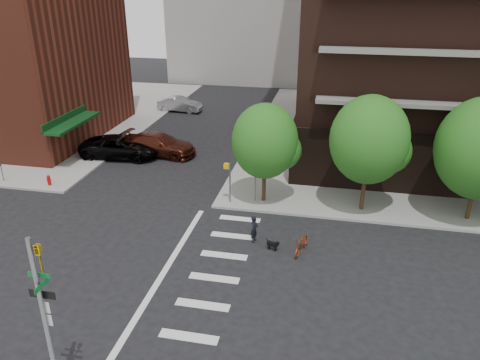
# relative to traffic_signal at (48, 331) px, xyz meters

# --- Properties ---
(ground) EXTENTS (120.00, 120.00, 0.00)m
(ground) POSITION_rel_traffic_signal_xyz_m (0.47, 7.49, -2.70)
(ground) COLOR black
(ground) RESTS_ON ground
(sidewalk_nw) EXTENTS (31.00, 33.00, 0.15)m
(sidewalk_nw) POSITION_rel_traffic_signal_xyz_m (-24.03, 30.99, -2.62)
(sidewalk_nw) COLOR gray
(sidewalk_nw) RESTS_ON ground
(crosswalk) EXTENTS (3.85, 13.00, 0.01)m
(crosswalk) POSITION_rel_traffic_signal_xyz_m (2.68, 7.49, -2.69)
(crosswalk) COLOR silver
(crosswalk) RESTS_ON ground
(tree_a) EXTENTS (4.00, 4.00, 5.90)m
(tree_a) POSITION_rel_traffic_signal_xyz_m (4.47, 15.99, 1.35)
(tree_a) COLOR #301E11
(tree_a) RESTS_ON sidewalk_ne
(tree_b) EXTENTS (4.50, 4.50, 6.65)m
(tree_b) POSITION_rel_traffic_signal_xyz_m (10.47, 15.99, 1.85)
(tree_b) COLOR #301E11
(tree_b) RESTS_ON sidewalk_ne
(traffic_signal) EXTENTS (0.90, 0.75, 6.00)m
(traffic_signal) POSITION_rel_traffic_signal_xyz_m (0.00, 0.00, 0.00)
(traffic_signal) COLOR slate
(traffic_signal) RESTS_ON sidewalk_s
(pedestrian_signal) EXTENTS (2.18, 0.67, 2.60)m
(pedestrian_signal) POSITION_rel_traffic_signal_xyz_m (2.79, 15.42, -0.84)
(pedestrian_signal) COLOR slate
(pedestrian_signal) RESTS_ON sidewalk_ne
(fire_hydrant) EXTENTS (0.24, 0.24, 0.73)m
(fire_hydrant) POSITION_rel_traffic_signal_xyz_m (-10.03, 15.29, -2.15)
(fire_hydrant) COLOR #A50C0C
(fire_hydrant) RESTS_ON sidewalk_nw
(parking_meter) EXTENTS (0.10, 0.08, 1.32)m
(parking_meter) POSITION_rel_traffic_signal_xyz_m (-13.53, 15.29, -1.74)
(parking_meter) COLOR black
(parking_meter) RESTS_ON sidewalk_nw
(parked_car_black) EXTENTS (3.44, 6.41, 1.71)m
(parked_car_black) POSITION_rel_traffic_signal_xyz_m (-7.73, 21.57, -1.84)
(parked_car_black) COLOR black
(parked_car_black) RESTS_ON ground
(parked_car_maroon) EXTENTS (3.05, 6.23, 1.74)m
(parked_car_maroon) POSITION_rel_traffic_signal_xyz_m (-5.03, 22.71, -1.83)
(parked_car_maroon) COLOR #451910
(parked_car_maroon) RESTS_ON ground
(parked_car_silver) EXTENTS (1.89, 4.70, 1.52)m
(parked_car_silver) POSITION_rel_traffic_signal_xyz_m (-7.50, 35.44, -1.94)
(parked_car_silver) COLOR #939599
(parked_car_silver) RESTS_ON ground
(scooter) EXTENTS (1.06, 1.96, 0.98)m
(scooter) POSITION_rel_traffic_signal_xyz_m (7.30, 10.62, -2.21)
(scooter) COLOR #9F3517
(scooter) RESTS_ON ground
(dog_walker) EXTENTS (0.59, 0.41, 1.52)m
(dog_walker) POSITION_rel_traffic_signal_xyz_m (4.73, 11.17, -1.94)
(dog_walker) COLOR black
(dog_walker) RESTS_ON ground
(dog) EXTENTS (0.67, 0.37, 0.56)m
(dog) POSITION_rel_traffic_signal_xyz_m (5.83, 10.51, -2.35)
(dog) COLOR black
(dog) RESTS_ON ground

